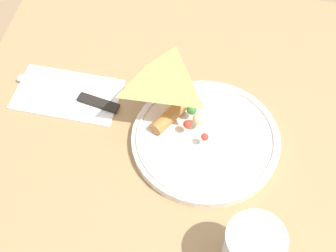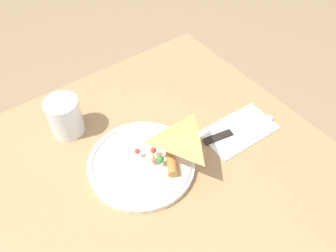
{
  "view_description": "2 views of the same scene",
  "coord_description": "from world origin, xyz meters",
  "px_view_note": "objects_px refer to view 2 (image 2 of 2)",
  "views": [
    {
      "loc": [
        0.02,
        0.53,
        1.46
      ],
      "look_at": [
        0.11,
        0.04,
        0.76
      ],
      "focal_mm": 55.0,
      "sensor_mm": 36.0,
      "label": 1
    },
    {
      "loc": [
        -0.17,
        -0.39,
        1.37
      ],
      "look_at": [
        0.14,
        0.03,
        0.77
      ],
      "focal_mm": 35.0,
      "sensor_mm": 36.0,
      "label": 2
    }
  ],
  "objects_px": {
    "plate_pizza": "(143,162)",
    "butter_knife": "(236,131)",
    "milk_glass": "(65,118)",
    "napkin_folded": "(239,130)",
    "dining_table": "(133,201)"
  },
  "relations": [
    {
      "from": "butter_knife",
      "to": "plate_pizza",
      "type": "bearing_deg",
      "value": 179.26
    },
    {
      "from": "dining_table",
      "to": "milk_glass",
      "type": "height_order",
      "value": "milk_glass"
    },
    {
      "from": "plate_pizza",
      "to": "milk_glass",
      "type": "xyz_separation_m",
      "value": [
        -0.1,
        0.21,
        0.03
      ]
    },
    {
      "from": "dining_table",
      "to": "butter_knife",
      "type": "bearing_deg",
      "value": -7.66
    },
    {
      "from": "plate_pizza",
      "to": "milk_glass",
      "type": "relative_size",
      "value": 2.5
    },
    {
      "from": "milk_glass",
      "to": "butter_knife",
      "type": "relative_size",
      "value": 0.49
    },
    {
      "from": "dining_table",
      "to": "butter_knife",
      "type": "relative_size",
      "value": 4.62
    },
    {
      "from": "plate_pizza",
      "to": "butter_knife",
      "type": "bearing_deg",
      "value": -12.45
    },
    {
      "from": "plate_pizza",
      "to": "milk_glass",
      "type": "height_order",
      "value": "milk_glass"
    },
    {
      "from": "plate_pizza",
      "to": "butter_knife",
      "type": "distance_m",
      "value": 0.26
    },
    {
      "from": "milk_glass",
      "to": "plate_pizza",
      "type": "bearing_deg",
      "value": -65.64
    },
    {
      "from": "dining_table",
      "to": "plate_pizza",
      "type": "xyz_separation_m",
      "value": [
        0.05,
        0.02,
        0.12
      ]
    },
    {
      "from": "napkin_folded",
      "to": "plate_pizza",
      "type": "bearing_deg",
      "value": 167.59
    },
    {
      "from": "napkin_folded",
      "to": "butter_knife",
      "type": "height_order",
      "value": "butter_knife"
    },
    {
      "from": "plate_pizza",
      "to": "butter_knife",
      "type": "relative_size",
      "value": 1.22
    }
  ]
}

